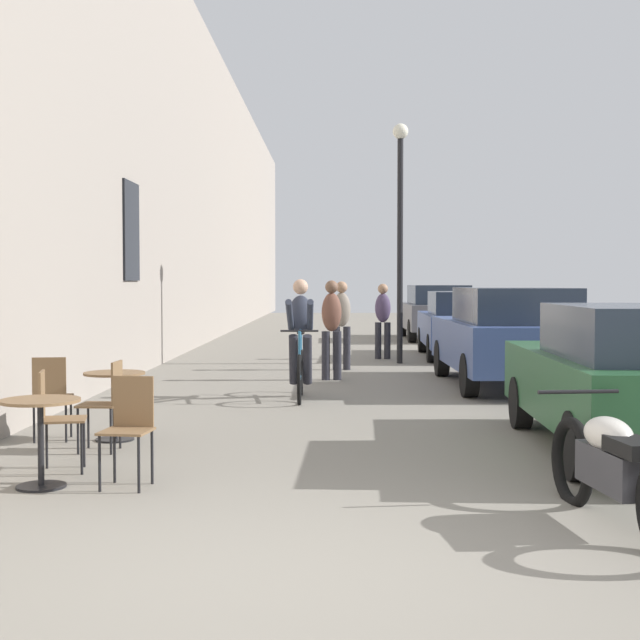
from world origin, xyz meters
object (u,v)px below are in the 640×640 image
Objects in this scene: cyclist_on_bicycle at (300,342)px; parked_car_third at (463,323)px; cafe_table_near at (41,424)px; pedestrian_near at (332,324)px; parked_motorcycle at (616,469)px; pedestrian_mid at (342,320)px; parked_car_fourth at (436,311)px; cafe_chair_near_toward_wall at (54,413)px; street_lamp at (400,212)px; cafe_table_mid at (115,391)px; cafe_chair_mid_toward_street at (51,392)px; parked_car_second at (508,335)px; cafe_chair_near_toward_street at (129,423)px; cafe_chair_mid_toward_wall at (107,399)px; parked_car_nearest at (628,376)px; pedestrian_far at (383,317)px.

cyclist_on_bicycle is 0.42× the size of parked_car_third.
pedestrian_near reaches higher than cafe_table_near.
cafe_table_near is at bearing 165.06° from parked_motorcycle.
pedestrian_mid reaches higher than parked_car_fourth.
cafe_table_near is 0.34× the size of parked_motorcycle.
pedestrian_near is 1.01× the size of pedestrian_mid.
cafe_chair_near_toward_wall is 0.52× the size of pedestrian_near.
pedestrian_near is 5.43m from parked_car_third.
cafe_chair_near_toward_wall is 0.53× the size of pedestrian_mid.
pedestrian_near is at bearing -105.50° from parked_car_fourth.
street_lamp is at bearing -136.20° from parked_car_third.
parked_motorcycle reaches higher than cafe_table_mid.
cafe_table_mid is at bearing 141.83° from parked_motorcycle.
street_lamp reaches higher than parked_car_third.
cafe_chair_near_toward_wall is at bearing -71.27° from cafe_chair_mid_toward_street.
street_lamp is (3.79, 10.59, 2.59)m from cafe_chair_near_toward_wall.
parked_car_second is at bearing -70.73° from street_lamp.
cafe_chair_near_toward_street is 1.58m from cafe_chair_mid_toward_wall.
parked_car_nearest is 17.38m from parked_car_fourth.
pedestrian_mid reaches higher than parked_car_second.
pedestrian_near is 1.04× the size of pedestrian_far.
cyclist_on_bicycle reaches higher than pedestrian_mid.
cafe_chair_near_toward_wall is at bearing -106.49° from parked_car_fourth.
pedestrian_near is at bearing 63.87° from cafe_chair_mid_toward_street.
cafe_chair_mid_toward_street is 7.62m from parked_car_second.
cafe_chair_near_toward_wall is 11.55m from street_lamp.
cyclist_on_bicycle is 0.39× the size of parked_car_fourth.
parked_motorcycle is (-0.94, -13.76, -0.36)m from parked_car_third.
cafe_chair_mid_toward_wall is at bearing -107.10° from pedestrian_far.
street_lamp is at bearing 64.70° from cafe_chair_mid_toward_street.
cafe_table_near is 12.07m from street_lamp.
cafe_table_mid is 0.43× the size of pedestrian_mid.
cafe_chair_near_toward_wall is 0.98m from cafe_chair_mid_toward_wall.
cafe_chair_mid_toward_street is 10.91m from pedestrian_far.
cafe_table_mid is at bearing 107.00° from cafe_chair_near_toward_street.
cafe_chair_mid_toward_street is at bearing 146.33° from parked_motorcycle.
parked_motorcycle is at bearing -109.72° from parked_car_nearest.
cafe_chair_near_toward_street is 0.42× the size of parked_motorcycle.
cafe_chair_near_toward_wall is (-0.07, 0.60, -0.00)m from cafe_table_near.
cafe_chair_near_toward_wall is 1.24× the size of cafe_table_mid.
cafe_chair_mid_toward_wall is at bearing 77.39° from cafe_chair_near_toward_wall.
cafe_table_near is at bearing -95.14° from cafe_chair_mid_toward_wall.
street_lamp is 8.21m from parked_car_fourth.
cyclist_on_bicycle is at bearing 129.09° from parked_car_nearest.
parked_car_third is (5.07, 11.07, 0.24)m from cafe_chair_mid_toward_wall.
pedestrian_mid is at bearing 81.49° from cyclist_on_bicycle.
pedestrian_near is 11.29m from parked_car_fourth.
parked_car_third is (1.79, 0.39, -0.16)m from pedestrian_far.
cafe_chair_near_toward_street is 0.20× the size of parked_car_fourth.
parked_car_third is at bearing 43.80° from street_lamp.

